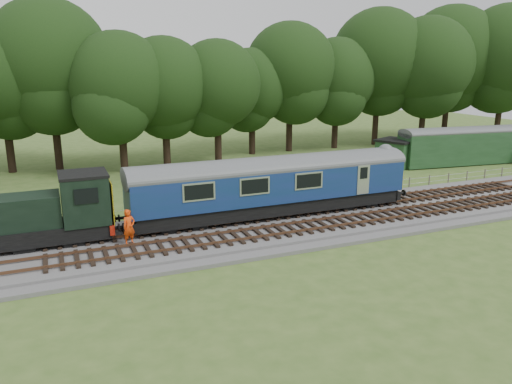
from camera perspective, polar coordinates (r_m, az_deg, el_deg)
name	(u,v)px	position (r m, az deg, el deg)	size (l,w,h in m)	color
ground	(330,220)	(32.30, 8.40, -3.23)	(120.00, 120.00, 0.00)	#3C5B21
ballast	(330,218)	(32.25, 8.41, -2.93)	(70.00, 7.00, 0.35)	#4C4C4F
track_north	(319,208)	(33.33, 7.19, -1.88)	(67.20, 2.40, 0.21)	black
track_south	(343,221)	(30.89, 9.96, -3.32)	(67.20, 2.40, 0.21)	black
fence	(297,203)	(36.05, 4.72, -1.23)	(64.00, 0.12, 1.00)	#6B6054
tree_line	(219,160)	(51.77, -4.25, 3.64)	(70.00, 8.00, 18.00)	black
dmu_railcar	(273,181)	(31.25, 1.92, 1.28)	(18.05, 2.86, 3.88)	black
shunter_loco	(32,216)	(28.71, -24.27, -2.55)	(8.92, 2.60, 3.38)	black
worker	(129,227)	(27.38, -14.31, -3.91)	(0.71, 0.47, 1.95)	#F5430C
parked_coach	(467,144)	(53.57, 23.01, 5.11)	(14.47, 4.10, 3.65)	#1A391B
shed	(396,153)	(49.99, 15.71, 4.32)	(4.31, 4.31, 2.67)	#1A391B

